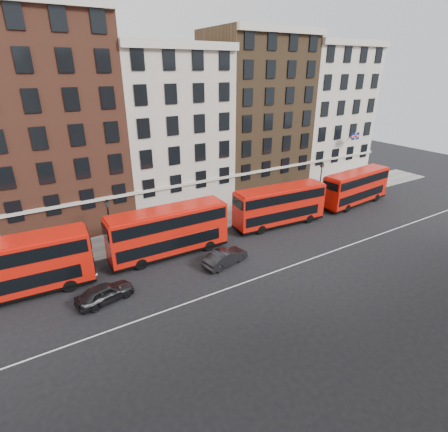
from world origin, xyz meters
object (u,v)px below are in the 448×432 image
bus_d (356,187)px  traffic_light (359,177)px  bus_c (279,205)px  bus_a (11,268)px  bus_b (168,231)px  car_front (225,257)px  car_rear (105,293)px

bus_d → traffic_light: 4.57m
bus_c → bus_d: bus_c is taller
bus_a → traffic_light: bearing=7.0°
bus_b → car_front: bearing=-48.6°
bus_a → car_front: 17.00m
car_rear → bus_b: bearing=-71.0°
bus_d → car_rear: bearing=-178.3°
bus_a → bus_b: bearing=3.5°
bus_c → traffic_light: (16.35, 2.59, 0.02)m
bus_a → car_rear: 7.27m
car_rear → traffic_light: size_ratio=1.32×
bus_b → bus_c: 13.31m
bus_c → car_rear: bus_c is taller
bus_a → car_rear: bus_a is taller
bus_d → bus_b: bearing=174.6°
bus_a → traffic_light: bus_a is taller
bus_a → car_rear: size_ratio=2.66×
bus_b → car_rear: 8.36m
bus_a → car_front: (16.36, -4.25, -1.83)m
bus_a → bus_b: 12.72m
car_rear → car_front: (10.67, -0.11, -0.01)m
traffic_light → bus_b: bearing=-175.0°
car_rear → car_front: bearing=-102.1°
bus_b → car_front: size_ratio=2.54×
bus_c → car_front: (-9.67, -4.25, -1.69)m
bus_c → bus_a: bearing=-175.5°
bus_b → bus_d: bus_b is taller
bus_a → bus_d: 38.62m
bus_d → car_front: bearing=-174.6°
bus_a → bus_b: (12.72, -0.00, -0.03)m
car_front → traffic_light: size_ratio=1.36×
car_front → traffic_light: 26.96m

